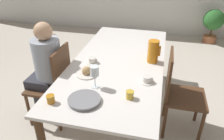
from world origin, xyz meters
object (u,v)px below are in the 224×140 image
Objects in this scene: serving_tray at (84,100)px; person_seated at (46,65)px; teacup_across at (92,61)px; bread_plate at (87,72)px; jam_jar_red at (130,94)px; red_pitcher at (153,51)px; jam_jar_amber at (51,99)px; teacup_near_person at (147,80)px; wine_glass_water at (95,72)px; chair_opposite at (179,92)px; chair_person_side at (54,84)px; potted_plant at (213,22)px.

person_seated is at bearing 139.58° from serving_tray.
teacup_across is 0.65× the size of bread_plate.
red_pitcher is at bearing 79.61° from jam_jar_red.
jam_jar_amber is (0.39, -0.63, 0.06)m from person_seated.
teacup_near_person is 0.65× the size of bread_plate.
person_seated is at bearing 121.91° from jam_jar_amber.
teacup_across is at bearing 110.91° from wine_glass_water.
jam_jar_amber reaches higher than serving_tray.
chair_opposite reaches higher than jam_jar_red.
chair_opposite is 6.63× the size of teacup_across.
red_pitcher reaches higher than jam_jar_amber.
bread_plate reaches higher than serving_tray.
jam_jar_amber is at bearing -152.74° from chair_person_side.
teacup_across reaches higher than serving_tray.
chair_person_side is at bearing 117.26° from jam_jar_amber.
person_seated is (-1.45, -0.12, 0.21)m from chair_opposite.
chair_opposite is (1.36, 0.16, 0.00)m from chair_person_side.
bread_plate is at bearing -179.94° from teacup_near_person.
person_seated is 17.23× the size of jam_jar_red.
jam_jar_red reaches higher than serving_tray.
jam_jar_red is (0.50, -0.54, 0.01)m from teacup_across.
teacup_across is 2.05× the size of jam_jar_red.
chair_opposite is 1.32m from jam_jar_amber.
chair_person_side is 0.52m from bread_plate.
jam_jar_red is (0.48, -0.29, 0.01)m from bread_plate.
chair_person_side reaches higher than serving_tray.
red_pitcher is at bearing 15.63° from teacup_across.
bread_plate is at bearing 149.17° from jam_jar_red.
jam_jar_red is at bearing -111.94° from teacup_near_person.
serving_tray is at bearing -49.94° from chair_opposite.
teacup_near_person is at bearing -96.97° from person_seated.
person_seated is 8.41× the size of teacup_across.
chair_opposite is at bearing -29.49° from red_pitcher.
teacup_near_person is 2.05× the size of jam_jar_red.
chair_person_side reaches higher than teacup_across.
teacup_near_person reaches higher than potted_plant.
wine_glass_water reaches higher than serving_tray.
wine_glass_water is at bearing -115.11° from potted_plant.
teacup_across is (-0.62, 0.25, 0.00)m from teacup_near_person.
potted_plant is at bearing 66.01° from serving_tray.
chair_person_side is at bearing -83.36° from chair_opposite.
teacup_near_person is at bearing 0.06° from bread_plate.
potted_plant is (1.24, 3.44, -0.33)m from jam_jar_red.
chair_opposite is 0.51m from red_pitcher.
potted_plant is at bearing 64.89° from wine_glass_water.
teacup_near_person is 0.31m from jam_jar_red.
bread_plate reaches higher than jam_jar_amber.
potted_plant is at bearing 70.24° from jam_jar_red.
bread_plate is (0.02, -0.25, 0.00)m from teacup_across.
wine_glass_water is 0.78× the size of serving_tray.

